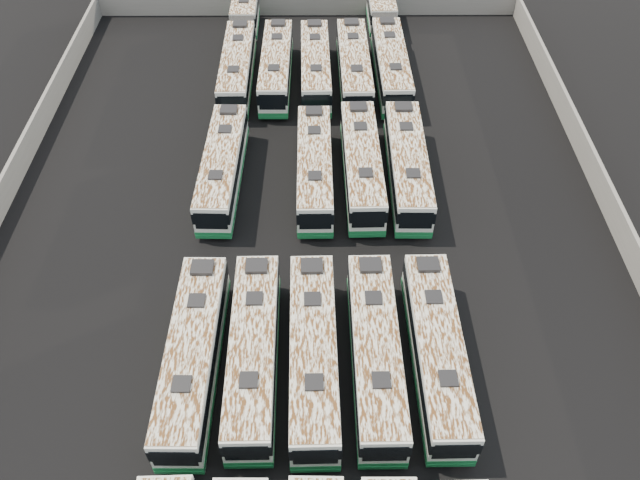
{
  "coord_description": "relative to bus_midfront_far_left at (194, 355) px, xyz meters",
  "views": [
    {
      "loc": [
        0.96,
        -27.49,
        32.41
      ],
      "look_at": [
        1.13,
        1.4,
        1.6
      ],
      "focal_mm": 35.0,
      "sensor_mm": 36.0,
      "label": 1
    }
  ],
  "objects": [
    {
      "name": "bus_midback_right",
      "position": [
        10.55,
        16.89,
        -0.01
      ],
      "size": [
        2.89,
        12.61,
        3.54
      ],
      "rotation": [
        0.0,
        0.0,
        0.02
      ],
      "color": "silver",
      "rests_on": "ground"
    },
    {
      "name": "perimeter_wall",
      "position": [
        6.19,
        7.83,
        -0.72
      ],
      "size": [
        45.2,
        73.2,
        2.2
      ],
      "color": "slate",
      "rests_on": "ground"
    },
    {
      "name": "bus_back_left",
      "position": [
        3.44,
        30.84,
        -0.05
      ],
      "size": [
        2.71,
        12.3,
        3.46
      ],
      "rotation": [
        0.0,
        0.0,
        -0.01
      ],
      "color": "silver",
      "rests_on": "ground"
    },
    {
      "name": "bus_midfront_far_left",
      "position": [
        0.0,
        0.0,
        0.0
      ],
      "size": [
        2.84,
        12.65,
        3.56
      ],
      "rotation": [
        0.0,
        0.0,
        -0.01
      ],
      "color": "silver",
      "rests_on": "ground"
    },
    {
      "name": "bus_midback_far_left",
      "position": [
        -0.02,
        16.72,
        -0.04
      ],
      "size": [
        2.93,
        12.41,
        3.48
      ],
      "rotation": [
        0.0,
        0.0,
        -0.03
      ],
      "color": "silver",
      "rests_on": "ground"
    },
    {
      "name": "bus_midback_center",
      "position": [
        6.95,
        16.61,
        -0.06
      ],
      "size": [
        2.68,
        12.22,
        3.44
      ],
      "rotation": [
        0.0,
        0.0,
        0.01
      ],
      "color": "silver",
      "rests_on": "ground"
    },
    {
      "name": "bus_back_far_right",
      "position": [
        13.9,
        34.25,
        0.0
      ],
      "size": [
        2.91,
        19.67,
        3.56
      ],
      "rotation": [
        0.0,
        0.0,
        0.01
      ],
      "color": "silver",
      "rests_on": "ground"
    },
    {
      "name": "ground",
      "position": [
        6.19,
        7.83,
        -1.82
      ],
      "size": [
        140.0,
        140.0,
        0.0
      ],
      "primitive_type": "plane",
      "color": "black",
      "rests_on": "ground"
    },
    {
      "name": "bus_midfront_left",
      "position": [
        3.44,
        0.2,
        -0.02
      ],
      "size": [
        2.76,
        12.49,
        3.51
      ],
      "rotation": [
        0.0,
        0.0,
        0.01
      ],
      "color": "silver",
      "rests_on": "ground"
    },
    {
      "name": "bus_back_far_left",
      "position": [
        -0.12,
        33.93,
        -0.05
      ],
      "size": [
        2.74,
        19.14,
        3.47
      ],
      "rotation": [
        0.0,
        0.0,
        0.01
      ],
      "color": "silver",
      "rests_on": "ground"
    },
    {
      "name": "bus_midfront_far_right",
      "position": [
        14.02,
        0.24,
        -0.02
      ],
      "size": [
        2.77,
        12.52,
        3.52
      ],
      "rotation": [
        0.0,
        0.0,
        0.01
      ],
      "color": "silver",
      "rests_on": "ground"
    },
    {
      "name": "bus_midfront_right",
      "position": [
        10.46,
        0.16,
        -0.01
      ],
      "size": [
        2.78,
        12.58,
        3.54
      ],
      "rotation": [
        0.0,
        0.0,
        0.01
      ],
      "color": "silver",
      "rests_on": "ground"
    },
    {
      "name": "bus_back_right",
      "position": [
        10.55,
        30.64,
        0.0
      ],
      "size": [
        2.87,
        12.67,
        3.56
      ],
      "rotation": [
        0.0,
        0.0,
        0.02
      ],
      "color": "silver",
      "rests_on": "ground"
    },
    {
      "name": "bus_back_center",
      "position": [
        7.03,
        30.8,
        -0.06
      ],
      "size": [
        2.81,
        12.28,
        3.45
      ],
      "rotation": [
        0.0,
        0.0,
        0.02
      ],
      "color": "silver",
      "rests_on": "ground"
    },
    {
      "name": "bus_midback_far_right",
      "position": [
        14.0,
        16.8,
        0.0
      ],
      "size": [
        2.82,
        12.68,
        3.57
      ],
      "rotation": [
        0.0,
        0.0,
        -0.01
      ],
      "color": "silver",
      "rests_on": "ground"
    },
    {
      "name": "bus_midfront_center",
      "position": [
        6.88,
        0.06,
        0.0
      ],
      "size": [
        2.9,
        12.69,
        3.56
      ],
      "rotation": [
        0.0,
        0.0,
        0.02
      ],
      "color": "silver",
      "rests_on": "ground"
    }
  ]
}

